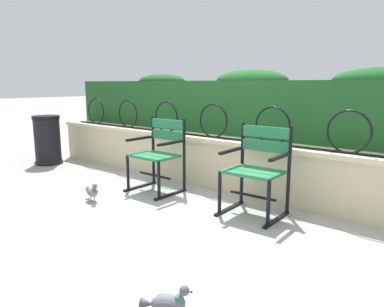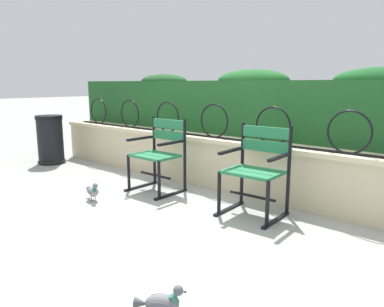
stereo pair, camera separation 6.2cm
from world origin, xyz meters
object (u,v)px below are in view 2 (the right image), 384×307
pigeon_far_side (93,191)px  park_chair_left (159,153)px  park_chair_right (257,168)px  pigeon_near_chairs (161,303)px  trash_bin (50,141)px

pigeon_far_side → park_chair_left: bearing=71.4°
park_chair_left → park_chair_right: bearing=2.5°
pigeon_near_chairs → trash_bin: 4.59m
pigeon_near_chairs → trash_bin: size_ratio=0.34×
park_chair_left → pigeon_near_chairs: 2.56m
park_chair_left → park_chair_right: park_chair_right is taller
pigeon_far_side → trash_bin: bearing=162.6°
park_chair_right → trash_bin: (-3.76, -0.15, -0.09)m
park_chair_left → trash_bin: park_chair_left is taller
park_chair_left → pigeon_near_chairs: (1.83, -1.76, -0.35)m
pigeon_near_chairs → pigeon_far_side: 2.31m
pigeon_near_chairs → pigeon_far_side: bearing=155.0°
park_chair_right → trash_bin: size_ratio=1.13×
pigeon_far_side → trash_bin: 2.30m
park_chair_right → pigeon_far_side: bearing=-152.1°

